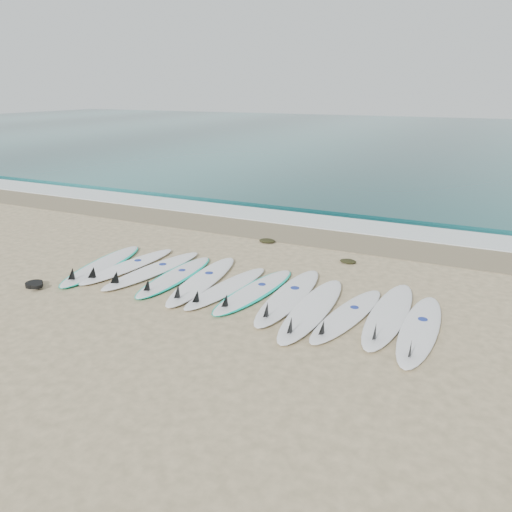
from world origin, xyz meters
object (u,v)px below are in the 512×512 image
at_px(surfboard_6, 254,291).
at_px(surfboard_11, 419,330).
at_px(leash_coil, 35,285).
at_px(surfboard_0, 101,265).

xyz_separation_m(surfboard_6, surfboard_11, (3.01, -0.29, 0.01)).
height_order(surfboard_11, leash_coil, surfboard_11).
bearing_deg(surfboard_6, leash_coil, -152.14).
xyz_separation_m(surfboard_0, surfboard_6, (3.53, 0.15, -0.00)).
height_order(surfboard_0, surfboard_6, surfboard_0).
relative_size(surfboard_0, leash_coil, 6.13).
bearing_deg(surfboard_0, surfboard_11, -9.68).
bearing_deg(leash_coil, surfboard_11, 10.24).
relative_size(surfboard_11, leash_coil, 5.90).
distance_m(surfboard_0, surfboard_11, 6.54).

